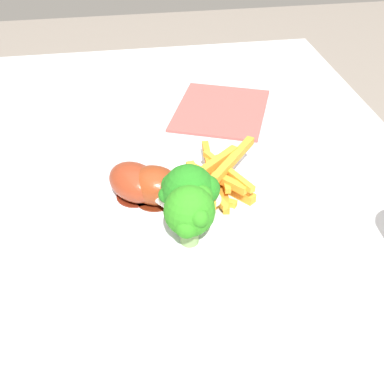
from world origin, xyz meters
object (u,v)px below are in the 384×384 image
at_px(dining_table, 206,303).
at_px(broccoli_floret_front, 192,212).
at_px(broccoli_floret_middle, 190,191).
at_px(carrot_fries_pile, 215,177).
at_px(chicken_drumstick_near, 137,184).
at_px(chicken_drumstick_far, 158,186).
at_px(dinner_plate, 192,209).

xyz_separation_m(dining_table, broccoli_floret_front, (-0.01, 0.02, 0.16)).
distance_m(dining_table, broccoli_floret_middle, 0.17).
distance_m(broccoli_floret_front, carrot_fries_pile, 0.11).
distance_m(chicken_drumstick_near, chicken_drumstick_far, 0.03).
height_order(chicken_drumstick_near, chicken_drumstick_far, chicken_drumstick_far).
height_order(broccoli_floret_middle, carrot_fries_pile, broccoli_floret_middle).
bearing_deg(broccoli_floret_middle, dinner_plate, -15.08).
xyz_separation_m(dinner_plate, chicken_drumstick_far, (0.01, 0.04, 0.03)).
distance_m(dinner_plate, carrot_fries_pile, 0.05).
height_order(dinner_plate, chicken_drumstick_near, chicken_drumstick_near).
height_order(broccoli_floret_front, chicken_drumstick_near, broccoli_floret_front).
bearing_deg(broccoli_floret_middle, chicken_drumstick_far, 37.13).
xyz_separation_m(chicken_drumstick_near, chicken_drumstick_far, (-0.01, -0.02, 0.00)).
bearing_deg(broccoli_floret_front, dining_table, -55.88).
bearing_deg(dinner_plate, dining_table, -167.84).
height_order(broccoli_floret_front, carrot_fries_pile, broccoli_floret_front).
bearing_deg(chicken_drumstick_far, chicken_drumstick_near, 66.68).
xyz_separation_m(broccoli_floret_middle, chicken_drumstick_far, (0.04, 0.03, -0.02)).
xyz_separation_m(carrot_fries_pile, chicken_drumstick_far, (-0.02, 0.07, 0.01)).
distance_m(broccoli_floret_front, broccoli_floret_middle, 0.04).
bearing_deg(chicken_drumstick_near, dinner_plate, -112.07).
height_order(broccoli_floret_middle, chicken_drumstick_far, broccoli_floret_middle).
height_order(dinner_plate, chicken_drumstick_far, chicken_drumstick_far).
relative_size(dinner_plate, broccoli_floret_middle, 3.63).
distance_m(dining_table, carrot_fries_pile, 0.16).
height_order(carrot_fries_pile, chicken_drumstick_far, chicken_drumstick_far).
xyz_separation_m(dinner_plate, broccoli_floret_front, (-0.06, 0.01, 0.05)).
bearing_deg(chicken_drumstick_far, dining_table, -142.56).
distance_m(dining_table, chicken_drumstick_far, 0.17).
height_order(carrot_fries_pile, chicken_drumstick_near, chicken_drumstick_near).
bearing_deg(dinner_plate, chicken_drumstick_far, 68.73).
distance_m(dinner_plate, broccoli_floret_front, 0.08).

